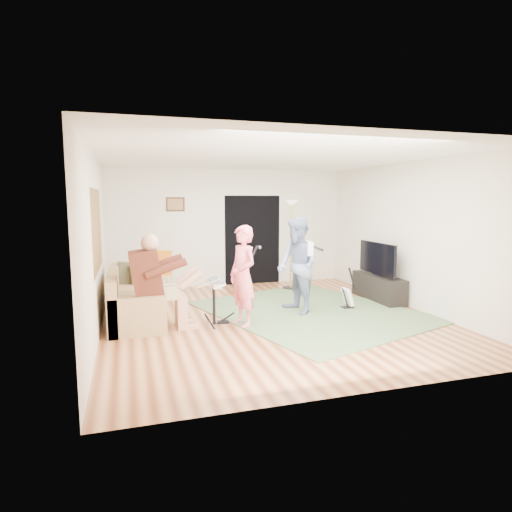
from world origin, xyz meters
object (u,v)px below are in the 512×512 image
Objects in this scene: sofa at (131,304)px; singer at (243,276)px; guitarist at (298,266)px; dining_chair at (161,282)px; drum_kit at (214,305)px; torchiere_lamp at (291,228)px; television at (377,258)px; guitar_spare at (348,297)px; tv_cabinet at (378,288)px.

singer is at bearing -25.94° from sofa.
guitarist is 2.96m from dining_chair.
dining_chair is at bearing 108.10° from drum_kit.
guitarist is 2.15m from torchiere_lamp.
guitarist reaches higher than sofa.
television is at bearing 94.82° from guitarist.
guitar_spare is 0.38× the size of torchiere_lamp.
dining_chair is (-0.69, 2.11, 0.02)m from drum_kit.
tv_cabinet is 0.60m from television.
singer is at bearing -163.56° from tv_cabinet.
television is (1.25, -1.52, -0.52)m from torchiere_lamp.
drum_kit is at bearing -173.75° from guitar_spare.
guitar_spare is at bearing 85.27° from singer.
guitarist is at bearing -7.97° from sofa.
drum_kit is 0.37× the size of torchiere_lamp.
drum_kit is (1.29, -0.65, 0.04)m from sofa.
guitar_spare reaches higher than drum_kit.
sofa is 1.48× the size of tv_cabinet.
guitarist reaches higher than drum_kit.
television is at bearing 0.78° from sofa.
television is (3.45, 0.71, 0.53)m from drum_kit.
dining_chair reaches higher than guitar_spare.
guitar_spare is at bearing 6.25° from drum_kit.
singer reaches higher than television.
drum_kit is 0.76× the size of dining_chair.
tv_cabinet is at bearing 0.77° from sofa.
sofa is at bearing -179.22° from television.
sofa is at bearing -133.10° from singer.
singer is at bearing -77.32° from guitarist.
dining_chair is (-1.12, 2.30, -0.46)m from singer.
television is at bearing 26.34° from guitar_spare.
singer is 2.60m from dining_chair.
singer is at bearing -167.58° from guitar_spare.
torchiere_lamp is (1.77, 2.42, 0.56)m from singer.
guitarist is 2.22× the size of guitar_spare.
singer is (0.43, -0.19, 0.48)m from drum_kit.
tv_cabinet is at bearing 89.28° from singer.
guitarist is at bearing 9.21° from drum_kit.
torchiere_lamp is (2.20, 2.23, 1.05)m from drum_kit.
guitarist is (1.12, 0.44, 0.05)m from singer.
tv_cabinet is at bearing 94.49° from guitarist.
drum_kit is 0.68m from singer.
torchiere_lamp is 2.06× the size of dining_chair.
torchiere_lamp is at bearing 22.04° from dining_chair.
television is at bearing 89.54° from singer.
guitar_spare is 0.64× the size of television.
guitar_spare is at bearing -9.66° from dining_chair.
television is (4.74, 0.06, 0.57)m from sofa.
dining_chair is (0.60, 1.46, 0.07)m from sofa.
sofa reaches higher than drum_kit.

